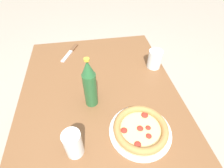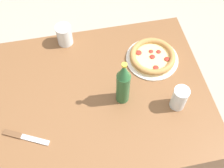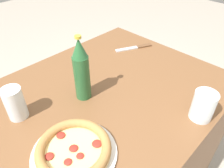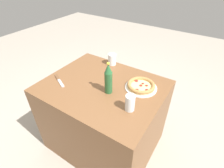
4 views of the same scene
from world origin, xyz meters
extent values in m
plane|color=#A89E8E|center=(0.00, 0.00, 0.00)|extent=(8.00, 8.00, 0.00)
cube|color=brown|center=(0.00, 0.00, 0.38)|extent=(1.01, 0.82, 0.77)
cylinder|color=silver|center=(0.29, 0.15, 0.77)|extent=(0.27, 0.27, 0.01)
cylinder|color=#E5C689|center=(0.29, 0.15, 0.78)|extent=(0.23, 0.23, 0.01)
cylinder|color=#EACC7F|center=(0.29, 0.15, 0.79)|extent=(0.20, 0.20, 0.00)
torus|color=#AD7A42|center=(0.29, 0.15, 0.80)|extent=(0.23, 0.23, 0.03)
ellipsoid|color=maroon|center=(0.29, 0.18, 0.79)|extent=(0.02, 0.02, 0.01)
ellipsoid|color=maroon|center=(0.29, 0.14, 0.79)|extent=(0.03, 0.03, 0.01)
ellipsoid|color=maroon|center=(0.28, 0.08, 0.79)|extent=(0.03, 0.03, 0.01)
ellipsoid|color=maroon|center=(0.35, 0.12, 0.79)|extent=(0.03, 0.03, 0.01)
ellipsoid|color=maroon|center=(0.23, 0.18, 0.79)|extent=(0.03, 0.03, 0.01)
ellipsoid|color=maroon|center=(0.33, 0.17, 0.79)|extent=(0.02, 0.02, 0.01)
cylinder|color=white|center=(-0.13, 0.35, 0.82)|extent=(0.08, 0.08, 0.11)
cylinder|color=#935123|center=(-0.13, 0.35, 0.80)|extent=(0.07, 0.07, 0.07)
cylinder|color=white|center=(0.33, -0.13, 0.83)|extent=(0.07, 0.07, 0.13)
cylinder|color=black|center=(0.33, -0.13, 0.82)|extent=(0.06, 0.06, 0.10)
cylinder|color=#286033|center=(0.09, -0.04, 0.86)|extent=(0.06, 0.06, 0.18)
cone|color=#286033|center=(0.09, -0.04, 0.99)|extent=(0.06, 0.06, 0.07)
cylinder|color=gold|center=(0.09, -0.04, 1.03)|extent=(0.02, 0.02, 0.01)
cube|color=brown|center=(-0.42, -0.13, 0.77)|extent=(0.09, 0.06, 0.01)
cube|color=silver|center=(-0.32, -0.17, 0.77)|extent=(0.12, 0.07, 0.01)
camera|label=1|loc=(0.65, -0.04, 1.44)|focal=28.00mm
camera|label=2|loc=(-0.08, -0.66, 1.91)|focal=45.00mm
camera|label=3|loc=(0.49, 0.51, 1.36)|focal=35.00mm
camera|label=4|loc=(0.72, -0.96, 1.66)|focal=28.00mm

